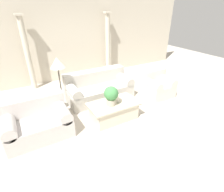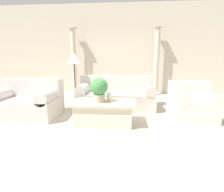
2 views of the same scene
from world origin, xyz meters
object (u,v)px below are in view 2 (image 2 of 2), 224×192
(coffee_table, at_px, (104,112))
(floor_lamp, at_px, (74,62))
(sofa_long, at_px, (116,95))
(potted_plant, at_px, (99,88))
(armchair, at_px, (191,103))
(loveseat, at_px, (29,101))

(coffee_table, relative_size, floor_lamp, 0.88)
(sofa_long, xyz_separation_m, floor_lamp, (-1.12, 0.03, 0.87))
(potted_plant, height_order, armchair, potted_plant)
(potted_plant, relative_size, armchair, 0.55)
(coffee_table, xyz_separation_m, armchair, (1.85, 0.46, 0.12))
(potted_plant, bearing_deg, armchair, 14.25)
(sofa_long, xyz_separation_m, potted_plant, (-0.26, -1.26, 0.38))
(sofa_long, xyz_separation_m, loveseat, (-1.93, -0.88, 0.01))
(floor_lamp, xyz_separation_m, armchair, (2.80, -0.80, -0.86))
(armchair, bearing_deg, sofa_long, 155.43)
(sofa_long, bearing_deg, coffee_table, -97.98)
(loveseat, bearing_deg, coffee_table, -11.38)
(sofa_long, relative_size, potted_plant, 4.13)
(sofa_long, distance_m, armchair, 1.84)
(sofa_long, height_order, floor_lamp, floor_lamp)
(floor_lamp, bearing_deg, loveseat, -131.73)
(loveseat, relative_size, potted_plant, 2.83)
(potted_plant, distance_m, floor_lamp, 1.63)
(coffee_table, height_order, floor_lamp, floor_lamp)
(coffee_table, relative_size, potted_plant, 2.63)
(floor_lamp, bearing_deg, sofa_long, -1.65)
(loveseat, relative_size, armchair, 1.56)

